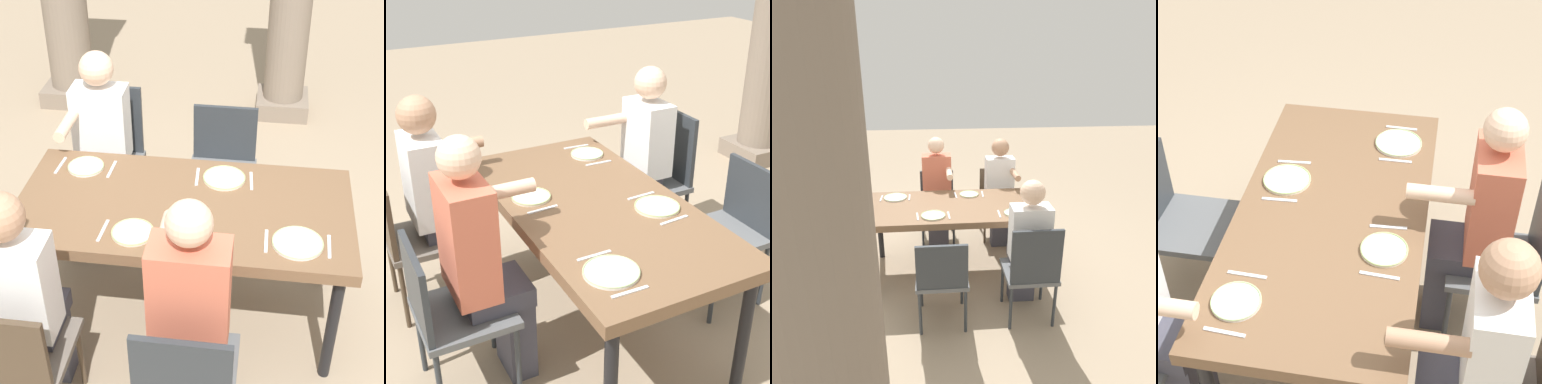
% 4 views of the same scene
% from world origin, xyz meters
% --- Properties ---
extents(ground_plane, '(16.00, 16.00, 0.00)m').
position_xyz_m(ground_plane, '(0.00, 0.00, 0.00)').
color(ground_plane, gray).
extents(dining_table, '(1.76, 0.89, 0.78)m').
position_xyz_m(dining_table, '(0.00, 0.00, 0.71)').
color(dining_table, brown).
rests_on(dining_table, ground).
extents(chair_west_north, '(0.44, 0.44, 0.95)m').
position_xyz_m(chair_west_north, '(-0.63, 0.87, 0.53)').
color(chair_west_north, '#5B5E61').
rests_on(chair_west_north, ground).
extents(chair_west_south, '(0.44, 0.44, 0.86)m').
position_xyz_m(chair_west_south, '(-0.63, -0.86, 0.50)').
color(chair_west_south, '#6A6158').
rests_on(chair_west_south, ground).
extents(chair_mid_north, '(0.44, 0.44, 0.85)m').
position_xyz_m(chair_mid_north, '(0.13, 0.86, 0.50)').
color(chair_mid_north, '#5B5E61').
rests_on(chair_mid_north, ground).
extents(chair_mid_south, '(0.44, 0.44, 0.84)m').
position_xyz_m(chair_mid_south, '(0.13, -0.86, 0.49)').
color(chair_mid_south, '#5B5E61').
rests_on(chair_mid_south, ground).
extents(diner_woman_green, '(0.35, 0.49, 1.33)m').
position_xyz_m(diner_woman_green, '(0.13, -0.67, 0.71)').
color(diner_woman_green, '#3F3F4C').
rests_on(diner_woman_green, ground).
extents(diner_man_white, '(0.35, 0.50, 1.30)m').
position_xyz_m(diner_man_white, '(-0.63, -0.68, 0.70)').
color(diner_man_white, '#3F3F4C').
rests_on(diner_man_white, ground).
extents(diner_guest_third, '(0.35, 0.50, 1.28)m').
position_xyz_m(diner_guest_third, '(-0.63, 0.68, 0.69)').
color(diner_guest_third, '#3F3F4C').
rests_on(diner_guest_third, ground).
extents(plate_0, '(0.20, 0.20, 0.02)m').
position_xyz_m(plate_0, '(-0.60, 0.27, 0.79)').
color(plate_0, white).
rests_on(plate_0, dining_table).
extents(fork_0, '(0.03, 0.17, 0.01)m').
position_xyz_m(fork_0, '(-0.75, 0.27, 0.78)').
color(fork_0, silver).
rests_on(fork_0, dining_table).
extents(spoon_0, '(0.02, 0.17, 0.01)m').
position_xyz_m(spoon_0, '(-0.45, 0.27, 0.78)').
color(spoon_0, silver).
rests_on(spoon_0, dining_table).
extents(plate_1, '(0.21, 0.21, 0.02)m').
position_xyz_m(plate_1, '(-0.21, -0.28, 0.79)').
color(plate_1, silver).
rests_on(plate_1, dining_table).
extents(fork_1, '(0.03, 0.17, 0.01)m').
position_xyz_m(fork_1, '(-0.36, -0.28, 0.78)').
color(fork_1, silver).
rests_on(fork_1, dining_table).
extents(spoon_1, '(0.03, 0.17, 0.01)m').
position_xyz_m(spoon_1, '(-0.06, -0.28, 0.78)').
color(spoon_1, silver).
rests_on(spoon_1, dining_table).
extents(plate_2, '(0.24, 0.24, 0.02)m').
position_xyz_m(plate_2, '(0.19, 0.26, 0.79)').
color(plate_2, silver).
rests_on(plate_2, dining_table).
extents(fork_2, '(0.02, 0.17, 0.01)m').
position_xyz_m(fork_2, '(0.04, 0.26, 0.78)').
color(fork_2, silver).
rests_on(fork_2, dining_table).
extents(spoon_2, '(0.03, 0.17, 0.01)m').
position_xyz_m(spoon_2, '(0.34, 0.26, 0.78)').
color(spoon_2, silver).
rests_on(spoon_2, dining_table).
extents(plate_3, '(0.25, 0.25, 0.02)m').
position_xyz_m(plate_3, '(0.59, -0.25, 0.79)').
color(plate_3, white).
rests_on(plate_3, dining_table).
extents(fork_3, '(0.02, 0.17, 0.01)m').
position_xyz_m(fork_3, '(0.44, -0.25, 0.78)').
color(fork_3, silver).
rests_on(fork_3, dining_table).
extents(spoon_3, '(0.02, 0.17, 0.01)m').
position_xyz_m(spoon_3, '(0.74, -0.25, 0.78)').
color(spoon_3, silver).
rests_on(spoon_3, dining_table).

